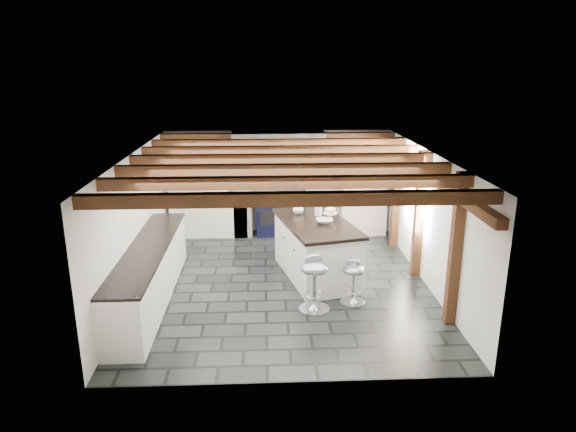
{
  "coord_description": "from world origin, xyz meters",
  "views": [
    {
      "loc": [
        -0.32,
        -8.4,
        3.75
      ],
      "look_at": [
        0.1,
        0.4,
        1.1
      ],
      "focal_mm": 32.0,
      "sensor_mm": 36.0,
      "label": 1
    }
  ],
  "objects_px": {
    "range_cooker": "(279,214)",
    "bar_stool_far": "(314,277)",
    "kitchen_island": "(316,248)",
    "bar_stool_near": "(354,277)"
  },
  "relations": [
    {
      "from": "bar_stool_near",
      "to": "bar_stool_far",
      "type": "height_order",
      "value": "bar_stool_far"
    },
    {
      "from": "range_cooker",
      "to": "bar_stool_far",
      "type": "xyz_separation_m",
      "value": [
        0.44,
        -3.78,
        0.1
      ]
    },
    {
      "from": "kitchen_island",
      "to": "bar_stool_far",
      "type": "bearing_deg",
      "value": -110.01
    },
    {
      "from": "range_cooker",
      "to": "bar_stool_far",
      "type": "relative_size",
      "value": 1.1
    },
    {
      "from": "range_cooker",
      "to": "bar_stool_far",
      "type": "distance_m",
      "value": 3.8
    },
    {
      "from": "bar_stool_far",
      "to": "kitchen_island",
      "type": "bearing_deg",
      "value": 67.77
    },
    {
      "from": "range_cooker",
      "to": "kitchen_island",
      "type": "xyz_separation_m",
      "value": [
        0.6,
        -2.43,
        0.07
      ]
    },
    {
      "from": "kitchen_island",
      "to": "bar_stool_near",
      "type": "distance_m",
      "value": 1.24
    },
    {
      "from": "kitchen_island",
      "to": "bar_stool_near",
      "type": "xyz_separation_m",
      "value": [
        0.49,
        -1.14,
        -0.07
      ]
    },
    {
      "from": "range_cooker",
      "to": "bar_stool_near",
      "type": "height_order",
      "value": "range_cooker"
    }
  ]
}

